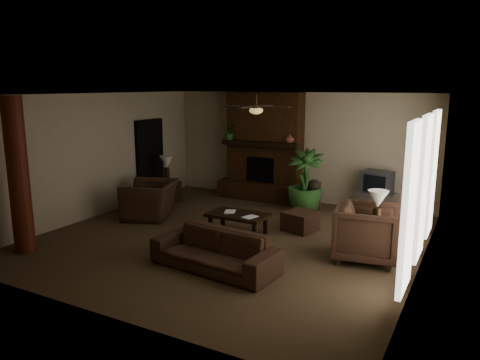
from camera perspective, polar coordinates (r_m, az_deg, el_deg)
The scene contains 23 objects.
room_shell at distance 8.78m, azimuth -1.24°, elevation 1.45°, with size 7.00×7.00×7.00m.
fireplace at distance 12.00m, azimuth 3.04°, elevation 3.05°, with size 2.40×0.70×2.80m.
windows at distance 7.92m, azimuth 21.81°, elevation -0.90°, with size 0.08×3.65×2.35m.
log_column at distance 8.98m, azimuth -25.93°, elevation 0.49°, with size 0.36×0.36×2.80m, color maroon.
doorway at distance 12.23m, azimuth -11.15°, elevation 2.51°, with size 0.10×1.00×2.10m, color black.
ceiling_fan at distance 8.72m, azimuth 2.03°, elevation 8.86°, with size 1.35×1.35×0.37m.
sofa at distance 7.54m, azimuth -3.18°, elevation -8.03°, with size 2.14×0.63×0.84m, color #3D271A.
armchair_left at distance 10.60m, azimuth -11.14°, elevation -1.69°, with size 1.24×0.81×1.09m, color #3D271A.
armchair_right at distance 8.16m, azimuth 15.61°, elevation -6.06°, with size 1.04×0.97×1.07m, color #3D271A.
coffee_table at distance 9.25m, azimuth -0.26°, elevation -4.55°, with size 1.20×0.70×0.43m.
ottoman at distance 9.60m, azimuth 7.53°, elevation -5.12°, with size 0.60×0.60×0.40m, color #3D271A.
tv_stand at distance 11.20m, azimuth 16.67°, elevation -2.80°, with size 0.85×0.50×0.50m, color #B4B5B7.
tv at distance 11.08m, azimuth 16.70°, elevation -0.25°, with size 0.75×0.66×0.52m.
floor_vase at distance 11.06m, azimuth 9.18°, elevation -1.66°, with size 0.34×0.34×0.77m.
floor_plant at distance 10.88m, azimuth 8.03°, elevation -1.90°, with size 0.84×1.51×0.84m, color #2C5522.
side_table_left at distance 11.93m, azimuth -8.97°, elevation -1.44°, with size 0.50×0.50×0.55m, color black.
lamp_left at distance 11.83m, azimuth -9.14°, elevation 2.03°, with size 0.44×0.44×0.65m.
side_table_right at distance 8.42m, azimuth 16.69°, elevation -7.43°, with size 0.50×0.50×0.55m, color black.
lamp_right at distance 8.21m, azimuth 16.81°, elevation -2.63°, with size 0.44×0.44×0.65m.
mantel_plant at distance 12.06m, azimuth -1.28°, elevation 5.83°, with size 0.38×0.42×0.33m, color #2C5522.
mantel_vase at distance 11.41m, azimuth 6.21°, elevation 5.15°, with size 0.22×0.23×0.22m, color brown.
book_a at distance 9.29m, azimuth -1.94°, elevation -3.19°, with size 0.22×0.03×0.29m, color #999999.
book_b at distance 8.99m, azimuth 0.76°, elevation -3.69°, with size 0.21×0.02×0.29m, color #999999.
Camera 1 is at (4.26, -7.51, 2.97)m, focal length 34.19 mm.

